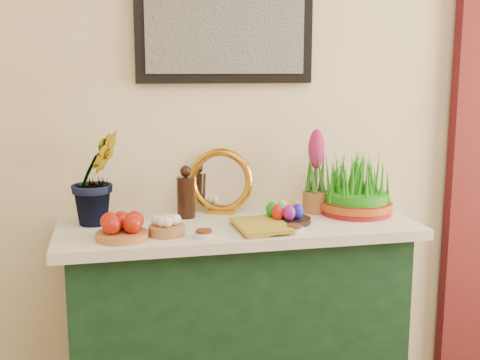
% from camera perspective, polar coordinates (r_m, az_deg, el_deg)
% --- Properties ---
extents(sideboard, '(1.30, 0.45, 0.85)m').
position_cam_1_polar(sideboard, '(2.54, -0.25, -14.25)').
color(sideboard, '#163D21').
rests_on(sideboard, ground).
extents(tablecloth, '(1.40, 0.55, 0.04)m').
position_cam_1_polar(tablecloth, '(2.39, -0.26, -4.51)').
color(tablecloth, silver).
rests_on(tablecloth, sideboard).
extents(hyacinth_green, '(0.32, 0.30, 0.49)m').
position_cam_1_polar(hyacinth_green, '(2.38, -13.52, 1.61)').
color(hyacinth_green, '#2E6F22').
rests_on(hyacinth_green, tablecloth).
extents(apple_bowl, '(0.23, 0.23, 0.09)m').
position_cam_1_polar(apple_bowl, '(2.18, -11.13, -4.54)').
color(apple_bowl, '#AC6633').
rests_on(apple_bowl, tablecloth).
extents(garlic_basket, '(0.16, 0.16, 0.07)m').
position_cam_1_polar(garlic_basket, '(2.22, -6.96, -4.43)').
color(garlic_basket, '#AD7A45').
rests_on(garlic_basket, tablecloth).
extents(vinegar_cruet, '(0.07, 0.07, 0.22)m').
position_cam_1_polar(vinegar_cruet, '(2.46, -5.15, -1.40)').
color(vinegar_cruet, black).
rests_on(vinegar_cruet, tablecloth).
extents(mirror, '(0.28, 0.16, 0.28)m').
position_cam_1_polar(mirror, '(2.52, -1.82, -0.17)').
color(mirror, '#C0821F').
rests_on(mirror, tablecloth).
extents(book, '(0.18, 0.26, 0.03)m').
position_cam_1_polar(book, '(2.26, -0.30, -4.43)').
color(book, '#B49529').
rests_on(book, tablecloth).
extents(spice_dish_left, '(0.07, 0.07, 0.03)m').
position_cam_1_polar(spice_dish_left, '(2.18, -3.45, -5.12)').
color(spice_dish_left, silver).
rests_on(spice_dish_left, tablecloth).
extents(spice_dish_right, '(0.07, 0.07, 0.03)m').
position_cam_1_polar(spice_dish_right, '(2.25, 5.20, -4.62)').
color(spice_dish_right, silver).
rests_on(spice_dish_right, tablecloth).
extents(egg_plate, '(0.21, 0.21, 0.08)m').
position_cam_1_polar(egg_plate, '(2.38, 4.31, -3.30)').
color(egg_plate, black).
rests_on(egg_plate, tablecloth).
extents(hyacinth_pink, '(0.11, 0.11, 0.35)m').
position_cam_1_polar(hyacinth_pink, '(2.55, 7.20, 0.45)').
color(hyacinth_pink, '#9B5E31').
rests_on(hyacinth_pink, tablecloth).
extents(wheatgrass_sabzeh, '(0.30, 0.30, 0.25)m').
position_cam_1_polar(wheatgrass_sabzeh, '(2.55, 11.00, -0.81)').
color(wheatgrass_sabzeh, maroon).
rests_on(wheatgrass_sabzeh, tablecloth).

